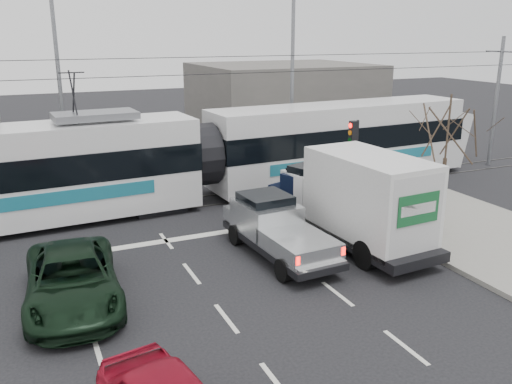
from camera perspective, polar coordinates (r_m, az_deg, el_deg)
name	(u,v)px	position (r m, az deg, el deg)	size (l,w,h in m)	color
ground	(284,306)	(15.13, 3.00, -11.85)	(120.00, 120.00, 0.00)	black
rails	(180,204)	(23.78, -7.98, -1.25)	(60.00, 1.60, 0.03)	#33302D
building_right	(282,99)	(40.43, 2.80, 9.78)	(12.00, 10.00, 5.00)	#625C59
bare_tree	(448,133)	(20.14, 19.53, 5.85)	(2.40, 2.40, 5.00)	#47382B
traffic_signal	(354,145)	(22.68, 10.29, 4.92)	(0.44, 0.44, 3.60)	black
street_lamp_near	(289,73)	(29.20, 3.51, 12.37)	(2.38, 0.25, 9.00)	slate
street_lamp_far	(55,78)	(27.98, -20.41, 11.22)	(2.38, 0.25, 9.00)	slate
catenary	(177,115)	(22.91, -8.37, 8.01)	(60.00, 0.20, 7.00)	black
tram	(201,156)	(23.59, -5.83, 3.78)	(28.20, 4.38, 5.73)	silver
silver_pickup	(275,227)	(18.09, 1.99, -3.69)	(2.13, 5.35, 1.91)	black
box_truck	(358,200)	(18.92, 10.64, -0.85)	(2.70, 6.77, 3.32)	black
navy_pickup	(333,200)	(20.43, 8.09, -0.84)	(3.77, 5.93, 2.35)	black
green_car	(72,280)	(15.68, -18.76, -8.74)	(2.42, 5.25, 1.46)	black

